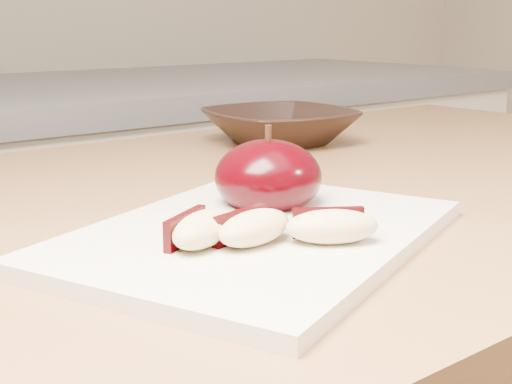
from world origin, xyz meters
TOP-DOWN VIEW (x-y plane):
  - cutting_board at (0.06, 0.37)m, footprint 0.34×0.29m
  - apple_half at (0.11, 0.42)m, footprint 0.09×0.09m
  - apple_wedge_a at (0.01, 0.36)m, footprint 0.07×0.05m
  - apple_wedge_b at (0.04, 0.35)m, footprint 0.06×0.04m
  - apple_wedge_c at (0.08, 0.32)m, footprint 0.07×0.06m
  - bowl at (0.34, 0.67)m, footprint 0.20×0.20m

SIDE VIEW (x-z plane):
  - cutting_board at x=0.06m, z-range 0.90..0.91m
  - bowl at x=0.34m, z-range 0.90..0.94m
  - apple_wedge_a at x=0.01m, z-range 0.91..0.93m
  - apple_wedge_b at x=0.04m, z-range 0.91..0.93m
  - apple_wedge_c at x=0.08m, z-range 0.91..0.93m
  - apple_half at x=0.11m, z-range 0.90..0.97m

